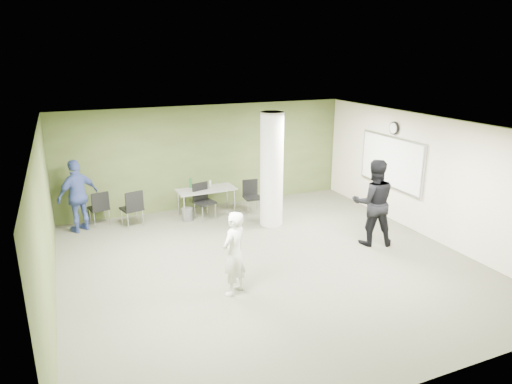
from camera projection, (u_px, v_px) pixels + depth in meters
name	position (u px, v px, depth m)	size (l,w,h in m)	color
floor	(268.00, 263.00, 9.33)	(8.00, 8.00, 0.00)	#515040
ceiling	(269.00, 127.00, 8.51)	(8.00, 8.00, 0.00)	white
wall_back	(208.00, 157.00, 12.43)	(8.00, 0.02, 2.80)	#425025
wall_left	(45.00, 228.00, 7.41)	(0.02, 8.00, 2.80)	#425025
wall_right_cream	(427.00, 177.00, 10.42)	(0.02, 8.00, 2.80)	beige
column	(272.00, 170.00, 11.05)	(0.56, 0.56, 2.80)	silver
whiteboard	(391.00, 162.00, 11.42)	(0.05, 2.30, 1.30)	silver
wall_clock	(394.00, 128.00, 11.17)	(0.06, 0.32, 0.32)	black
folding_table	(206.00, 191.00, 11.90)	(1.54, 0.72, 0.97)	gray
wastebasket	(187.00, 214.00, 11.65)	(0.29, 0.29, 0.33)	#4C4C4C
chair_back_left	(99.00, 206.00, 11.21)	(0.52, 0.52, 0.88)	black
chair_back_right	(133.00, 206.00, 11.09)	(0.57, 0.57, 0.94)	black
chair_table_left	(203.00, 198.00, 11.69)	(0.57, 0.57, 0.93)	black
chair_table_right	(251.00, 194.00, 12.17)	(0.47, 0.47, 0.88)	black
woman_white	(234.00, 253.00, 7.95)	(0.56, 0.37, 1.54)	white
man_black	(373.00, 202.00, 10.02)	(0.94, 0.73, 1.94)	black
man_blue	(78.00, 196.00, 10.78)	(1.03, 0.43, 1.76)	#3B4D94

